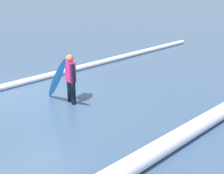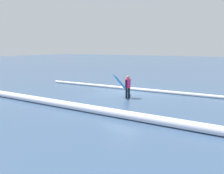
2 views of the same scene
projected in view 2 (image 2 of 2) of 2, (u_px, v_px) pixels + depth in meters
name	position (u px, v px, depth m)	size (l,w,h in m)	color
ground_plane	(124.00, 94.00, 14.24)	(153.40, 153.40, 0.00)	#3A5577
surfer	(128.00, 86.00, 12.84)	(0.25, 0.54, 1.49)	black
surfboard	(122.00, 85.00, 13.12)	(0.67, 1.80, 1.66)	#268CE5
wave_crest_foreground	(151.00, 91.00, 14.81)	(0.21, 0.21, 18.53)	white
wave_crest_midground	(51.00, 102.00, 11.29)	(0.39, 0.39, 18.26)	white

